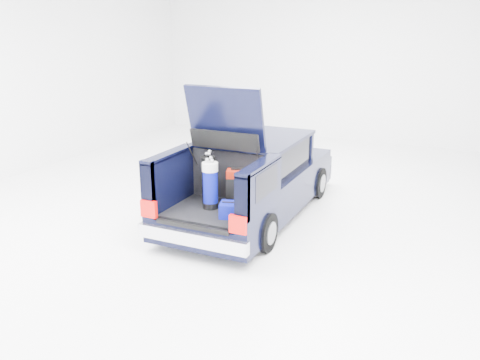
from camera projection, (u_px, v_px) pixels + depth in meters
The scene contains 6 objects.
ground at pixel (251, 214), 9.38m from camera, with size 14.00×14.00×0.00m, color white.
car at pixel (254, 178), 9.27m from camera, with size 1.87×4.65×2.47m.
red_suitcase at pixel (238, 187), 8.08m from camera, with size 0.42×0.35×0.60m.
black_golf_bag at pixel (209, 179), 8.13m from camera, with size 0.27×0.30×0.85m.
blue_golf_bag at pixel (210, 185), 7.87m from camera, with size 0.32×0.32×0.83m.
blue_duffel at pixel (235, 210), 7.57m from camera, with size 0.52×0.42×0.24m.
Camera 1 is at (3.50, -8.05, 3.37)m, focal length 38.00 mm.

